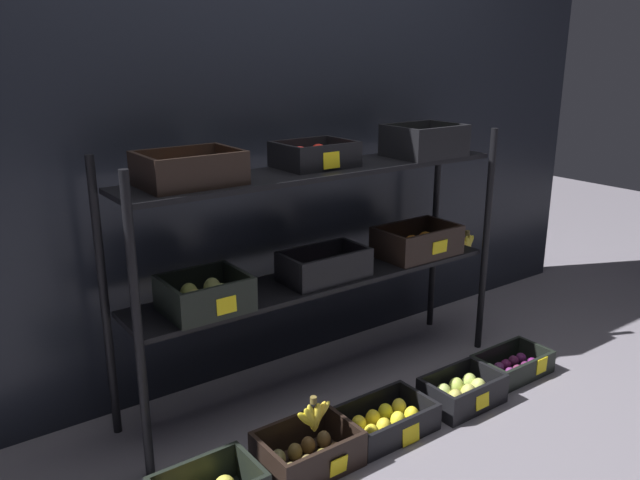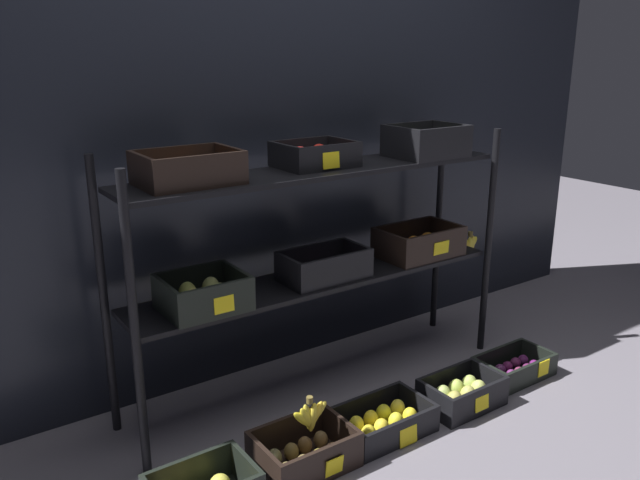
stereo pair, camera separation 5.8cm
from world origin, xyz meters
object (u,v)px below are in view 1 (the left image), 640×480
Objects in this scene: crate_ground_lemon at (385,421)px; banana_bunch_loose at (314,417)px; crate_ground_plum at (512,366)px; crate_ground_kiwi at (308,453)px; crate_ground_pear at (462,392)px; display_rack at (325,224)px.

banana_bunch_loose is (-0.34, -0.00, 0.15)m from crate_ground_lemon.
crate_ground_plum is at bearing 0.19° from crate_ground_lemon.
crate_ground_kiwi is 0.97× the size of crate_ground_plum.
crate_ground_pear is at bearing -174.33° from crate_ground_plum.
crate_ground_kiwi reaches higher than crate_ground_plum.
banana_bunch_loose is (-0.74, 0.03, 0.14)m from crate_ground_pear.
crate_ground_kiwi reaches higher than crate_ground_lemon.
crate_ground_lemon is at bearing -0.35° from crate_ground_kiwi.
crate_ground_lemon is at bearing -94.13° from display_rack.
crate_ground_lemon is (-0.03, -0.44, -0.69)m from display_rack.
crate_ground_kiwi is at bearing 164.82° from banana_bunch_loose.
display_rack is 5.47× the size of crate_ground_pear.
crate_ground_pear is 0.75m from banana_bunch_loose.
crate_ground_lemon is at bearing -179.81° from crate_ground_plum.
crate_ground_plum is (1.14, 0.00, -0.01)m from crate_ground_kiwi.
display_rack is 4.89× the size of crate_ground_lemon.
crate_ground_kiwi is 0.37m from crate_ground_lemon.
display_rack is at bearing 127.26° from crate_ground_pear.
banana_bunch_loose is at bearing 177.58° from crate_ground_pear.
crate_ground_kiwi is 0.76m from crate_ground_pear.
display_rack is 0.80m from banana_bunch_loose.
display_rack is at bearing 149.31° from crate_ground_plum.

